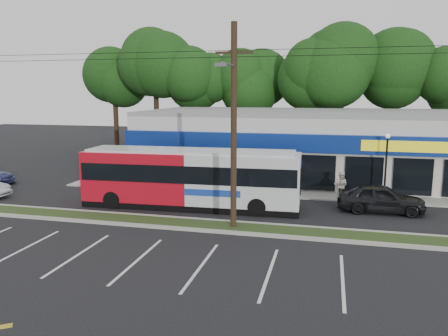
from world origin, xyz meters
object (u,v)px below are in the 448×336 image
pedestrian_b (341,186)px  pedestrian_a (236,189)px  metrobus (191,177)px  car_dark (381,198)px  utility_pole (230,121)px  lamp_post (386,159)px

pedestrian_b → pedestrian_a: bearing=32.2°
metrobus → car_dark: (10.86, 1.45, -1.01)m
car_dark → utility_pole: bearing=123.6°
lamp_post → pedestrian_b: lamp_post is taller
lamp_post → metrobus: 12.17m
pedestrian_a → metrobus: bearing=-5.6°
pedestrian_a → pedestrian_b: pedestrian_b is taller
lamp_post → car_dark: lamp_post is taller
lamp_post → pedestrian_a: size_ratio=2.48×
utility_pole → pedestrian_b: utility_pole is taller
metrobus → pedestrian_a: (2.36, 1.65, -0.97)m
metrobus → lamp_post: bearing=18.2°
car_dark → pedestrian_a: (-8.50, 0.20, 0.04)m
lamp_post → pedestrian_b: (-2.67, -0.30, -1.77)m
utility_pole → lamp_post: utility_pole is taller
utility_pole → metrobus: 5.98m
utility_pole → pedestrian_b: size_ratio=27.84×
metrobus → pedestrian_a: metrobus is taller
metrobus → pedestrian_b: (8.69, 4.00, -0.93)m
lamp_post → pedestrian_a: bearing=-163.6°
utility_pole → pedestrian_b: (5.50, 7.57, -4.52)m
lamp_post → metrobus: (-11.36, -4.30, -0.84)m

